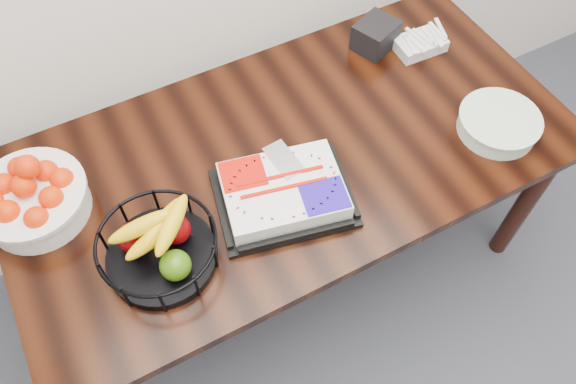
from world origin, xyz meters
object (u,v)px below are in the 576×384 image
table (291,166)px  tangerine_bowl (29,194)px  napkin_box (375,35)px  fruit_basket (158,247)px  plate_stack (498,124)px  cake_tray (283,192)px

table → tangerine_bowl: (-0.76, 0.15, 0.17)m
napkin_box → fruit_basket: bearing=-155.4°
plate_stack → cake_tray: bearing=173.2°
cake_tray → fruit_basket: fruit_basket is taller
napkin_box → cake_tray: bearing=-144.2°
tangerine_bowl → napkin_box: tangerine_bowl is taller
table → tangerine_bowl: tangerine_bowl is taller
fruit_basket → plate_stack: 1.12m
fruit_basket → plate_stack: (1.12, -0.07, -0.04)m
table → napkin_box: 0.58m
fruit_basket → plate_stack: fruit_basket is taller
table → cake_tray: 0.22m
tangerine_bowl → napkin_box: (1.25, 0.13, -0.04)m
table → tangerine_bowl: bearing=168.9°
cake_tray → fruit_basket: size_ratio=1.39×
plate_stack → tangerine_bowl: bearing=164.3°
table → plate_stack: (0.62, -0.24, 0.12)m
cake_tray → napkin_box: bearing=35.8°
table → napkin_box: (0.49, 0.28, 0.14)m
cake_tray → table: bearing=54.8°
table → plate_stack: size_ratio=6.87×
fruit_basket → table: bearing=19.1°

